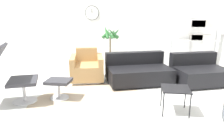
{
  "coord_description": "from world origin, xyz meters",
  "views": [
    {
      "loc": [
        0.91,
        -3.74,
        1.64
      ],
      "look_at": [
        0.35,
        0.27,
        0.55
      ],
      "focal_mm": 35.0,
      "sensor_mm": 36.0,
      "label": 1
    }
  ],
  "objects": [
    {
      "name": "ottoman",
      "position": [
        -0.65,
        0.05,
        0.28
      ],
      "size": [
        0.46,
        0.39,
        0.38
      ],
      "color": "#BCBCC1",
      "rests_on": "ground_plane"
    },
    {
      "name": "ground_plane",
      "position": [
        0.0,
        0.0,
        0.0
      ],
      "size": [
        12.0,
        12.0,
        0.0
      ],
      "primitive_type": "plane",
      "color": "silver"
    },
    {
      "name": "round_rug",
      "position": [
        0.05,
        -0.13,
        0.0
      ],
      "size": [
        2.34,
        2.34,
        0.01
      ],
      "color": "tan",
      "rests_on": "ground_plane"
    },
    {
      "name": "armchair_red",
      "position": [
        -0.41,
        1.29,
        0.29
      ],
      "size": [
        0.95,
        1.01,
        0.76
      ],
      "rotation": [
        0.0,
        0.0,
        3.38
      ],
      "color": "silver",
      "rests_on": "ground_plane"
    },
    {
      "name": "side_table",
      "position": [
        1.48,
        -0.26,
        0.38
      ],
      "size": [
        0.45,
        0.45,
        0.42
      ],
      "color": "black",
      "rests_on": "ground_plane"
    },
    {
      "name": "couch_low",
      "position": [
        0.84,
        1.25,
        0.25
      ],
      "size": [
        1.66,
        1.33,
        0.68
      ],
      "rotation": [
        0.0,
        0.0,
        3.48
      ],
      "color": "black",
      "rests_on": "ground_plane"
    },
    {
      "name": "couch_second",
      "position": [
        2.25,
        1.39,
        0.25
      ],
      "size": [
        1.39,
        1.23,
        0.68
      ],
      "rotation": [
        0.0,
        0.0,
        3.48
      ],
      "color": "black",
      "rests_on": "ground_plane"
    },
    {
      "name": "shelf_unit",
      "position": [
        2.38,
        2.51,
        1.16
      ],
      "size": [
        1.26,
        0.28,
        1.89
      ],
      "color": "#BCBCC1",
      "rests_on": "ground_plane"
    },
    {
      "name": "wall_back",
      "position": [
        -0.0,
        2.86,
        1.4
      ],
      "size": [
        12.0,
        0.09,
        2.8
      ],
      "color": "white",
      "rests_on": "ground_plane"
    },
    {
      "name": "potted_plant",
      "position": [
        0.01,
        2.42,
        0.69
      ],
      "size": [
        0.57,
        0.59,
        1.28
      ],
      "color": "#333338",
      "rests_on": "ground_plane"
    }
  ]
}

